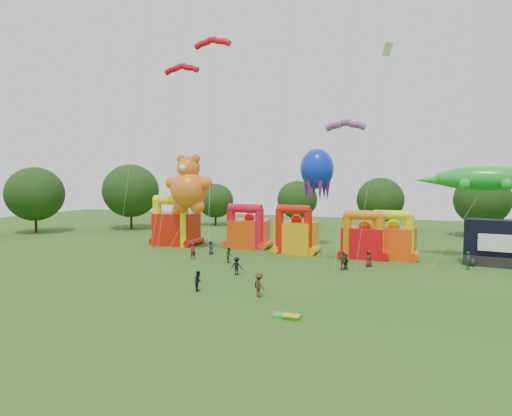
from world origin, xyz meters
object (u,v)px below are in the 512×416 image
(octopus_kite, at_px, (317,193))
(bouncy_castle_0, at_px, (175,226))
(bouncy_castle_2, at_px, (296,234))
(teddy_bear_kite, at_px, (188,189))
(gecko_kite, at_px, (467,210))
(spectator_0, at_px, (211,248))
(stage_trailer, at_px, (504,244))
(spectator_4, at_px, (343,261))

(octopus_kite, bearing_deg, bouncy_castle_0, -170.14)
(bouncy_castle_2, bearing_deg, teddy_bear_kite, -172.46)
(octopus_kite, bearing_deg, bouncy_castle_2, -113.54)
(gecko_kite, xyz_separation_m, spectator_0, (-29.69, -5.74, -5.09))
(bouncy_castle_0, distance_m, octopus_kite, 20.74)
(teddy_bear_kite, distance_m, gecko_kite, 34.69)
(stage_trailer, height_order, spectator_4, stage_trailer)
(teddy_bear_kite, xyz_separation_m, spectator_4, (22.17, -6.79, -7.17))
(teddy_bear_kite, bearing_deg, bouncy_castle_2, 7.54)
(teddy_bear_kite, distance_m, spectator_0, 9.22)
(bouncy_castle_0, height_order, octopus_kite, octopus_kite)
(gecko_kite, bearing_deg, spectator_0, -169.05)
(teddy_bear_kite, relative_size, octopus_kite, 0.94)
(stage_trailer, distance_m, spectator_0, 33.78)
(stage_trailer, xyz_separation_m, teddy_bear_kite, (-38.22, -1.75, 5.69))
(bouncy_castle_0, height_order, spectator_4, bouncy_castle_0)
(teddy_bear_kite, bearing_deg, bouncy_castle_0, 144.41)
(gecko_kite, distance_m, spectator_4, 16.39)
(octopus_kite, distance_m, spectator_0, 16.04)
(bouncy_castle_0, height_order, gecko_kite, gecko_kite)
(bouncy_castle_2, xyz_separation_m, gecko_kite, (19.95, 0.85, 3.57))
(bouncy_castle_0, height_order, teddy_bear_kite, teddy_bear_kite)
(gecko_kite, relative_size, spectator_0, 8.15)
(bouncy_castle_0, xyz_separation_m, spectator_4, (25.72, -9.33, -1.72))
(bouncy_castle_2, relative_size, octopus_kite, 0.46)
(stage_trailer, distance_m, octopus_kite, 22.88)
(teddy_bear_kite, bearing_deg, spectator_4, -17.03)
(bouncy_castle_2, bearing_deg, spectator_4, -48.86)
(spectator_4, bearing_deg, spectator_0, -36.52)
(gecko_kite, relative_size, spectator_4, 7.19)
(bouncy_castle_0, bearing_deg, spectator_4, -19.94)
(gecko_kite, bearing_deg, bouncy_castle_2, -177.55)
(teddy_bear_kite, bearing_deg, gecko_kite, 4.60)
(teddy_bear_kite, height_order, spectator_0, teddy_bear_kite)
(teddy_bear_kite, height_order, gecko_kite, teddy_bear_kite)
(bouncy_castle_2, xyz_separation_m, spectator_4, (7.62, -8.72, -1.40))
(teddy_bear_kite, relative_size, spectator_4, 6.58)
(gecko_kite, height_order, octopus_kite, octopus_kite)
(bouncy_castle_0, bearing_deg, octopus_kite, 9.86)
(spectator_0, bearing_deg, teddy_bear_kite, 163.28)
(octopus_kite, bearing_deg, stage_trailer, -10.97)
(bouncy_castle_0, distance_m, teddy_bear_kite, 6.98)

